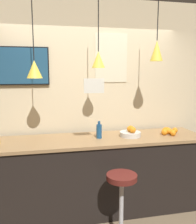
{
  "coord_description": "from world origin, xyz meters",
  "views": [
    {
      "loc": [
        -0.68,
        -2.46,
        1.88
      ],
      "look_at": [
        0.0,
        0.67,
        1.36
      ],
      "focal_mm": 40.0,
      "sensor_mm": 36.0,
      "label": 1
    }
  ],
  "objects_px": {
    "bar_stool": "(121,195)",
    "fruit_bowl": "(131,132)",
    "juice_bottle": "(99,131)",
    "mounted_tv": "(23,66)"
  },
  "relations": [
    {
      "from": "juice_bottle",
      "to": "bar_stool",
      "type": "bearing_deg",
      "value": -80.39
    },
    {
      "from": "mounted_tv",
      "to": "bar_stool",
      "type": "bearing_deg",
      "value": -45.5
    },
    {
      "from": "fruit_bowl",
      "to": "mounted_tv",
      "type": "height_order",
      "value": "mounted_tv"
    },
    {
      "from": "fruit_bowl",
      "to": "bar_stool",
      "type": "bearing_deg",
      "value": -116.81
    },
    {
      "from": "fruit_bowl",
      "to": "juice_bottle",
      "type": "xyz_separation_m",
      "value": [
        -0.44,
        0.01,
        0.04
      ]
    },
    {
      "from": "bar_stool",
      "to": "mounted_tv",
      "type": "distance_m",
      "value": 2.09
    },
    {
      "from": "juice_bottle",
      "to": "mounted_tv",
      "type": "relative_size",
      "value": 0.34
    },
    {
      "from": "fruit_bowl",
      "to": "juice_bottle",
      "type": "relative_size",
      "value": 1.24
    },
    {
      "from": "bar_stool",
      "to": "fruit_bowl",
      "type": "distance_m",
      "value": 0.91
    },
    {
      "from": "bar_stool",
      "to": "juice_bottle",
      "type": "distance_m",
      "value": 0.88
    }
  ]
}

